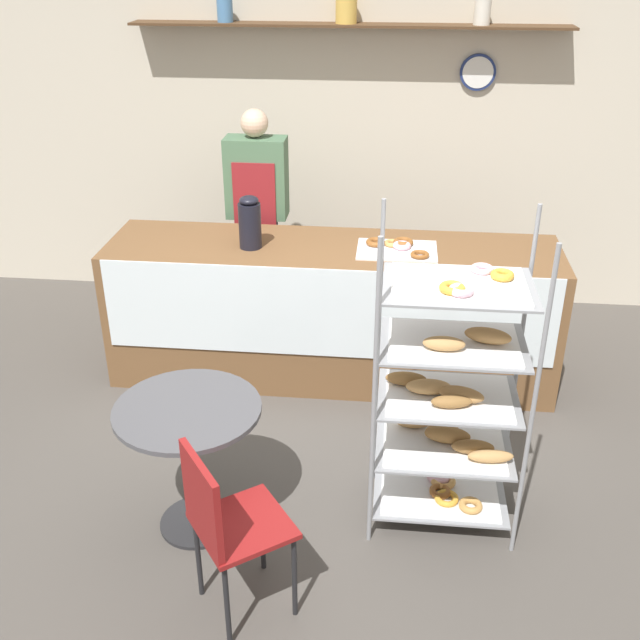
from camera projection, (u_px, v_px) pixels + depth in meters
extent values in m
plane|color=#4C4742|center=(312.00, 479.00, 4.24)|extent=(14.00, 14.00, 0.00)
cube|color=beige|center=(348.00, 135.00, 5.84)|extent=(10.00, 0.06, 2.70)
cube|color=#4C331E|center=(348.00, 25.00, 5.34)|extent=(3.17, 0.24, 0.02)
cylinder|color=#4C7FB2|center=(225.00, 10.00, 5.38)|extent=(0.11, 0.11, 0.16)
cylinder|color=gold|center=(346.00, 8.00, 5.29)|extent=(0.15, 0.15, 0.20)
cylinder|color=silver|center=(482.00, 11.00, 5.20)|extent=(0.12, 0.12, 0.18)
cylinder|color=navy|center=(478.00, 72.00, 5.49)|extent=(0.26, 0.03, 0.26)
cylinder|color=white|center=(478.00, 73.00, 5.47)|extent=(0.22, 0.00, 0.22)
cube|color=brown|center=(332.00, 311.00, 5.07)|extent=(2.96, 0.73, 0.94)
cube|color=silver|center=(327.00, 314.00, 4.66)|extent=(2.84, 0.01, 0.60)
cylinder|color=gray|center=(374.00, 404.00, 3.44)|extent=(0.02, 0.02, 1.65)
cylinder|color=gray|center=(533.00, 413.00, 3.38)|extent=(0.02, 0.02, 1.65)
cylinder|color=gray|center=(378.00, 351.00, 3.88)|extent=(0.02, 0.02, 1.65)
cylinder|color=gray|center=(518.00, 359.00, 3.81)|extent=(0.02, 0.02, 1.65)
cube|color=gray|center=(439.00, 493.00, 3.95)|extent=(0.69, 0.47, 0.01)
cube|color=white|center=(439.00, 492.00, 3.94)|extent=(0.61, 0.42, 0.01)
torus|color=tan|center=(443.00, 481.00, 3.98)|extent=(0.13, 0.13, 0.04)
torus|color=tan|center=(471.00, 505.00, 3.81)|extent=(0.12, 0.12, 0.04)
torus|color=brown|center=(440.00, 491.00, 3.91)|extent=(0.12, 0.12, 0.04)
torus|color=gold|center=(447.00, 498.00, 3.87)|extent=(0.13, 0.13, 0.03)
torus|color=#EAB2C1|center=(439.00, 476.00, 4.02)|extent=(0.13, 0.13, 0.04)
cube|color=gray|center=(443.00, 447.00, 3.81)|extent=(0.69, 0.47, 0.01)
cube|color=white|center=(444.00, 445.00, 3.80)|extent=(0.61, 0.42, 0.01)
ellipsoid|color=tan|center=(491.00, 456.00, 3.66)|extent=(0.23, 0.09, 0.06)
ellipsoid|color=olive|center=(447.00, 435.00, 3.80)|extent=(0.24, 0.11, 0.09)
ellipsoid|color=#B27F47|center=(442.00, 430.00, 3.85)|extent=(0.19, 0.12, 0.08)
ellipsoid|color=olive|center=(473.00, 447.00, 3.72)|extent=(0.21, 0.08, 0.07)
ellipsoid|color=tan|center=(413.00, 420.00, 3.92)|extent=(0.21, 0.09, 0.09)
cube|color=gray|center=(448.00, 398.00, 3.67)|extent=(0.69, 0.47, 0.01)
cube|color=white|center=(448.00, 396.00, 3.67)|extent=(0.61, 0.42, 0.01)
ellipsoid|color=olive|center=(451.00, 402.00, 3.55)|extent=(0.20, 0.10, 0.06)
ellipsoid|color=olive|center=(406.00, 379.00, 3.73)|extent=(0.21, 0.09, 0.07)
ellipsoid|color=#B27F47|center=(461.00, 394.00, 3.60)|extent=(0.24, 0.15, 0.07)
ellipsoid|color=tan|center=(429.00, 387.00, 3.66)|extent=(0.23, 0.11, 0.07)
cube|color=gray|center=(453.00, 344.00, 3.53)|extent=(0.69, 0.47, 0.01)
cube|color=white|center=(453.00, 342.00, 3.53)|extent=(0.61, 0.42, 0.01)
ellipsoid|color=#B27F47|center=(488.00, 336.00, 3.49)|extent=(0.23, 0.13, 0.08)
ellipsoid|color=tan|center=(444.00, 344.00, 3.43)|extent=(0.20, 0.09, 0.07)
cube|color=gray|center=(459.00, 286.00, 3.39)|extent=(0.69, 0.47, 0.01)
cube|color=white|center=(459.00, 284.00, 3.39)|extent=(0.61, 0.42, 0.01)
torus|color=gold|center=(452.00, 288.00, 3.30)|extent=(0.12, 0.12, 0.04)
torus|color=gold|center=(502.00, 275.00, 3.42)|extent=(0.11, 0.11, 0.04)
torus|color=#EAB2C1|center=(461.00, 290.00, 3.27)|extent=(0.11, 0.11, 0.04)
torus|color=#EAB2C1|center=(482.00, 269.00, 3.49)|extent=(0.11, 0.11, 0.03)
cube|color=#282833|center=(260.00, 273.00, 5.67)|extent=(0.26, 0.19, 0.92)
cube|color=#4C7051|center=(257.00, 178.00, 5.32)|extent=(0.43, 0.22, 0.57)
cube|color=maroon|center=(254.00, 197.00, 5.27)|extent=(0.30, 0.01, 0.48)
sphere|color=beige|center=(254.00, 123.00, 5.14)|extent=(0.19, 0.19, 0.19)
cylinder|color=#262628|center=(198.00, 522.00, 3.92)|extent=(0.39, 0.39, 0.02)
cylinder|color=#333338|center=(193.00, 468.00, 3.75)|extent=(0.06, 0.06, 0.68)
cylinder|color=#4C4C51|center=(187.00, 410.00, 3.59)|extent=(0.72, 0.72, 0.02)
cylinder|color=black|center=(294.00, 576.00, 3.30)|extent=(0.02, 0.02, 0.46)
cylinder|color=black|center=(262.00, 531.00, 3.54)|extent=(0.02, 0.02, 0.46)
cylinder|color=black|center=(227.00, 606.00, 3.15)|extent=(0.02, 0.02, 0.46)
cylinder|color=black|center=(198.00, 557.00, 3.40)|extent=(0.02, 0.02, 0.46)
cube|color=maroon|center=(243.00, 525.00, 3.24)|extent=(0.53, 0.53, 0.03)
cube|color=maroon|center=(202.00, 501.00, 3.06)|extent=(0.24, 0.31, 0.40)
cylinder|color=black|center=(250.00, 226.00, 4.78)|extent=(0.14, 0.14, 0.29)
ellipsoid|color=black|center=(249.00, 200.00, 4.70)|extent=(0.12, 0.12, 0.06)
cube|color=silver|center=(397.00, 250.00, 4.78)|extent=(0.51, 0.36, 0.01)
torus|color=#EAB2C1|center=(402.00, 246.00, 4.79)|extent=(0.12, 0.12, 0.04)
torus|color=tan|center=(392.00, 243.00, 4.83)|extent=(0.11, 0.11, 0.03)
torus|color=brown|center=(420.00, 255.00, 4.66)|extent=(0.12, 0.12, 0.03)
torus|color=brown|center=(403.00, 242.00, 4.84)|extent=(0.13, 0.13, 0.04)
torus|color=brown|center=(375.00, 242.00, 4.84)|extent=(0.12, 0.12, 0.04)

